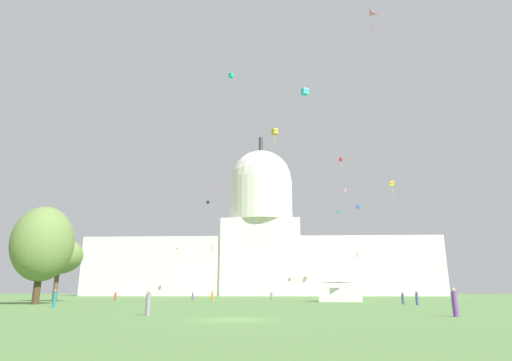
% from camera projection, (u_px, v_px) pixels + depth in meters
% --- Properties ---
extents(ground_plane, '(800.00, 800.00, 0.00)m').
position_uv_depth(ground_plane, '(233.00, 320.00, 23.63)').
color(ground_plane, '#567F42').
extents(capitol_building, '(145.94, 27.19, 69.80)m').
position_uv_depth(capitol_building, '(261.00, 244.00, 178.81)').
color(capitol_building, silver).
rests_on(capitol_building, ground_plane).
extents(event_tent, '(7.85, 6.69, 4.67)m').
position_uv_depth(event_tent, '(340.00, 287.00, 69.10)').
color(event_tent, white).
rests_on(event_tent, ground_plane).
extents(tree_west_far, '(10.77, 10.28, 10.73)m').
position_uv_depth(tree_west_far, '(59.00, 256.00, 72.49)').
color(tree_west_far, brown).
rests_on(tree_west_far, ground_plane).
extents(tree_west_near, '(10.53, 10.65, 12.62)m').
position_uv_depth(tree_west_near, '(43.00, 244.00, 55.21)').
color(tree_west_near, '#42301E').
rests_on(tree_west_near, ground_plane).
extents(person_purple_back_center, '(0.38, 0.38, 1.75)m').
position_uv_depth(person_purple_back_center, '(455.00, 303.00, 26.63)').
color(person_purple_back_center, '#703D93').
rests_on(person_purple_back_center, ground_plane).
extents(person_denim_deep_crowd, '(0.47, 0.47, 1.66)m').
position_uv_depth(person_denim_deep_crowd, '(417.00, 298.00, 50.27)').
color(person_denim_deep_crowd, '#3D5684').
rests_on(person_denim_deep_crowd, ground_plane).
extents(person_red_front_right, '(0.56, 0.56, 1.68)m').
position_uv_depth(person_red_front_right, '(115.00, 296.00, 80.82)').
color(person_red_front_right, red).
rests_on(person_red_front_right, ground_plane).
extents(person_teal_edge_east, '(0.44, 0.44, 1.76)m').
position_uv_depth(person_teal_edge_east, '(54.00, 299.00, 42.59)').
color(person_teal_edge_east, '#1E757A').
rests_on(person_teal_edge_east, ground_plane).
extents(person_grey_edge_west, '(0.40, 0.40, 1.67)m').
position_uv_depth(person_grey_edge_west, '(148.00, 303.00, 27.99)').
color(person_grey_edge_west, gray).
rests_on(person_grey_edge_west, ground_plane).
extents(person_purple_front_center, '(0.45, 0.45, 1.51)m').
position_uv_depth(person_purple_front_center, '(193.00, 296.00, 81.56)').
color(person_purple_front_center, '#703D93').
rests_on(person_purple_front_center, ground_plane).
extents(person_grey_aisle_center, '(0.56, 0.56, 1.67)m').
position_uv_depth(person_grey_aisle_center, '(272.00, 296.00, 78.19)').
color(person_grey_aisle_center, gray).
rests_on(person_grey_aisle_center, ground_plane).
extents(person_orange_mid_center, '(0.53, 0.53, 1.75)m').
position_uv_depth(person_orange_mid_center, '(212.00, 296.00, 71.11)').
color(person_orange_mid_center, orange).
rests_on(person_orange_mid_center, ground_plane).
extents(person_denim_near_tree_west, '(0.48, 0.48, 1.53)m').
position_uv_depth(person_denim_near_tree_west, '(403.00, 299.00, 53.68)').
color(person_denim_near_tree_west, '#3D5684').
rests_on(person_denim_near_tree_west, ground_plane).
extents(kite_pink_high, '(1.73, 1.61, 3.56)m').
position_uv_depth(kite_pink_high, '(370.00, 19.00, 65.61)').
color(kite_pink_high, pink).
extents(kite_gold_mid, '(1.35, 1.37, 3.13)m').
position_uv_depth(kite_gold_mid, '(275.00, 132.00, 80.86)').
color(kite_gold_mid, gold).
extents(kite_magenta_mid, '(0.52, 0.74, 1.28)m').
position_uv_depth(kite_magenta_mid, '(214.00, 186.00, 134.40)').
color(kite_magenta_mid, '#D1339E').
extents(kite_violet_low, '(1.22, 1.50, 3.79)m').
position_uv_depth(kite_violet_low, '(260.00, 238.00, 129.51)').
color(kite_violet_low, purple).
extents(kite_red_high, '(1.58, 1.55, 3.40)m').
position_uv_depth(kite_red_high, '(341.00, 160.00, 163.49)').
color(kite_red_high, red).
extents(kite_lime_low, '(0.65, 0.93, 2.54)m').
position_uv_depth(kite_lime_low, '(212.00, 249.00, 115.31)').
color(kite_lime_low, '#8CD133').
extents(kite_orange_low, '(1.36, 1.33, 3.06)m').
position_uv_depth(kite_orange_low, '(177.00, 250.00, 128.59)').
color(kite_orange_low, orange).
extents(kite_turquoise_high, '(1.46, 1.45, 1.32)m').
position_uv_depth(kite_turquoise_high, '(231.00, 75.00, 106.76)').
color(kite_turquoise_high, teal).
extents(kite_blue_mid, '(1.30, 1.23, 1.41)m').
position_uv_depth(kite_blue_mid, '(358.00, 207.00, 150.64)').
color(kite_blue_mid, blue).
extents(kite_yellow_mid, '(1.24, 1.18, 3.76)m').
position_uv_depth(kite_yellow_mid, '(392.00, 184.00, 100.82)').
color(kite_yellow_mid, yellow).
extents(kite_white_low, '(1.23, 1.21, 1.14)m').
position_uv_depth(kite_white_low, '(359.00, 255.00, 118.84)').
color(kite_white_low, white).
extents(kite_cyan_mid, '(1.28, 1.27, 1.03)m').
position_uv_depth(kite_cyan_mid, '(305.00, 92.00, 66.78)').
color(kite_cyan_mid, '#33BCDB').
extents(kite_black_mid, '(1.14, 1.13, 3.34)m').
position_uv_depth(kite_black_mid, '(208.00, 202.00, 149.76)').
color(kite_black_mid, black).
extents(kite_green_mid, '(0.90, 0.91, 0.82)m').
position_uv_depth(kite_green_mid, '(338.00, 212.00, 150.81)').
color(kite_green_mid, green).
extents(kite_pink_mid, '(0.71, 0.91, 2.57)m').
position_uv_depth(kite_pink_mid, '(346.00, 191.00, 95.66)').
color(kite_pink_mid, pink).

